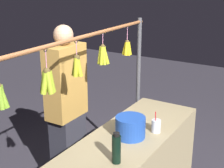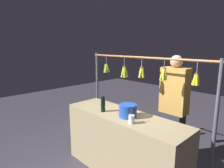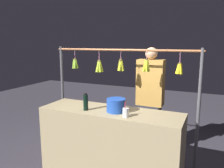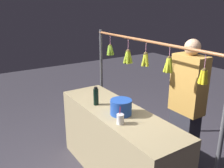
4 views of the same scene
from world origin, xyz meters
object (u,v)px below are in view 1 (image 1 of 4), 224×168
object	(u,v)px
blue_bucket	(130,127)
drink_cup	(156,126)
water_bottle	(116,149)
vendor_person	(67,113)

from	to	relation	value
blue_bucket	drink_cup	size ratio (longest dim) A/B	1.30
water_bottle	blue_bucket	xyz separation A→B (m)	(-0.40, -0.10, -0.02)
vendor_person	drink_cup	bearing A→B (deg)	87.91
water_bottle	drink_cup	size ratio (longest dim) A/B	1.23
water_bottle	drink_cup	bearing A→B (deg)	176.14
drink_cup	blue_bucket	bearing A→B (deg)	-36.71
water_bottle	blue_bucket	world-z (taller)	water_bottle
drink_cup	vendor_person	bearing A→B (deg)	-92.09
water_bottle	vendor_person	world-z (taller)	vendor_person
blue_bucket	drink_cup	bearing A→B (deg)	143.29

